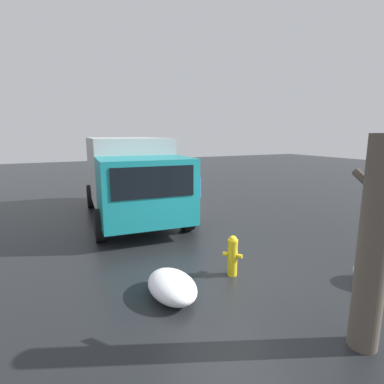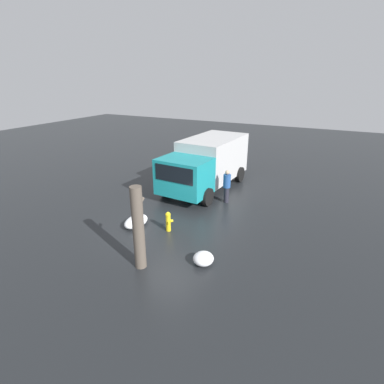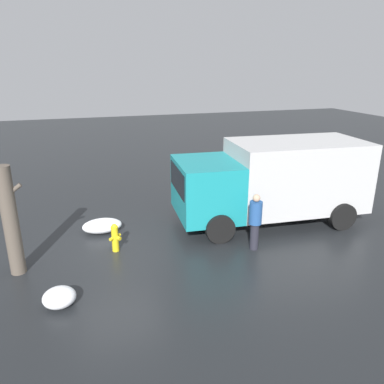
{
  "view_description": "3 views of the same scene",
  "coord_description": "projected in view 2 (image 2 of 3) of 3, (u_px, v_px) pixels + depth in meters",
  "views": [
    {
      "loc": [
        -4.84,
        3.24,
        2.86
      ],
      "look_at": [
        2.73,
        -0.39,
        1.25
      ],
      "focal_mm": 28.0,
      "sensor_mm": 36.0,
      "label": 1
    },
    {
      "loc": [
        -9.4,
        -5.82,
        6.03
      ],
      "look_at": [
        1.89,
        -0.15,
        1.09
      ],
      "focal_mm": 28.0,
      "sensor_mm": 36.0,
      "label": 2
    },
    {
      "loc": [
        -0.79,
        -9.99,
        5.15
      ],
      "look_at": [
        2.69,
        1.16,
        1.16
      ],
      "focal_mm": 35.0,
      "sensor_mm": 36.0,
      "label": 3
    }
  ],
  "objects": [
    {
      "name": "ground_plane",
      "position": [
        169.0,
        231.0,
        12.45
      ],
      "size": [
        60.0,
        60.0,
        0.0
      ],
      "primitive_type": "plane",
      "color": "black"
    },
    {
      "name": "fire_hydrant",
      "position": [
        168.0,
        221.0,
        12.29
      ],
      "size": [
        0.37,
        0.35,
        0.85
      ],
      "rotation": [
        0.0,
        0.0,
        5.4
      ],
      "color": "yellow",
      "rests_on": "ground_plane"
    },
    {
      "name": "tree_trunk",
      "position": [
        138.0,
        228.0,
        9.61
      ],
      "size": [
        0.58,
        0.38,
        2.88
      ],
      "color": "brown",
      "rests_on": "ground_plane"
    },
    {
      "name": "delivery_truck",
      "position": [
        207.0,
        162.0,
        16.73
      ],
      "size": [
        6.5,
        3.12,
        2.75
      ],
      "rotation": [
        0.0,
        0.0,
        1.5
      ],
      "color": "teal",
      "rests_on": "ground_plane"
    },
    {
      "name": "pedestrian",
      "position": [
        227.0,
        185.0,
        14.91
      ],
      "size": [
        0.37,
        0.37,
        1.7
      ],
      "rotation": [
        0.0,
        0.0,
        2.77
      ],
      "color": "#23232D",
      "rests_on": "ground_plane"
    },
    {
      "name": "snow_pile_by_hydrant",
      "position": [
        203.0,
        259.0,
        10.17
      ],
      "size": [
        0.74,
        0.7,
        0.43
      ],
      "color": "white",
      "rests_on": "ground_plane"
    },
    {
      "name": "snow_pile_curbside",
      "position": [
        136.0,
        221.0,
        12.76
      ],
      "size": [
        1.25,
        0.8,
        0.43
      ],
      "color": "white",
      "rests_on": "ground_plane"
    }
  ]
}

